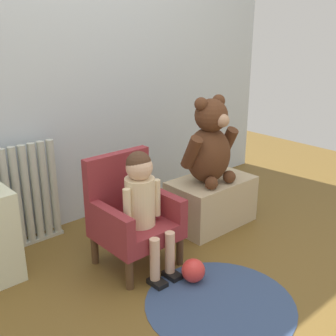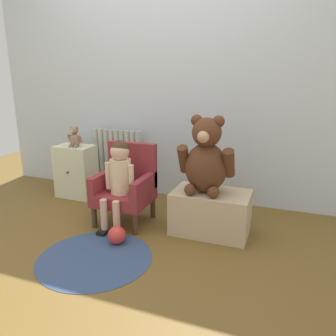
{
  "view_description": "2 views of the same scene",
  "coord_description": "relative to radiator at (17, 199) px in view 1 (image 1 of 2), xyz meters",
  "views": [
    {
      "loc": [
        -1.39,
        -1.27,
        1.38
      ],
      "look_at": [
        0.26,
        0.59,
        0.51
      ],
      "focal_mm": 45.0,
      "sensor_mm": 36.0,
      "label": 1
    },
    {
      "loc": [
        1.18,
        -1.76,
        1.19
      ],
      "look_at": [
        0.32,
        0.51,
        0.51
      ],
      "focal_mm": 35.0,
      "sensor_mm": 36.0,
      "label": 2
    }
  ],
  "objects": [
    {
      "name": "ground_plane",
      "position": [
        0.5,
        -1.16,
        -0.33
      ],
      "size": [
        6.0,
        6.0,
        0.0
      ],
      "primitive_type": "plane",
      "color": "brown"
    },
    {
      "name": "back_wall",
      "position": [
        0.5,
        0.12,
        0.87
      ],
      "size": [
        3.8,
        0.05,
        2.4
      ],
      "primitive_type": "cube",
      "color": "silver",
      "rests_on": "ground_plane"
    },
    {
      "name": "radiator",
      "position": [
        0.0,
        0.0,
        0.0
      ],
      "size": [
        0.56,
        0.05,
        0.67
      ],
      "color": "#B6BBAD",
      "rests_on": "ground_plane"
    },
    {
      "name": "child_armchair",
      "position": [
        0.43,
        -0.61,
        -0.02
      ],
      "size": [
        0.44,
        0.41,
        0.65
      ],
      "color": "maroon",
      "rests_on": "ground_plane"
    },
    {
      "name": "child_figure",
      "position": [
        0.43,
        -0.72,
        0.13
      ],
      "size": [
        0.25,
        0.35,
        0.71
      ],
      "color": "beige",
      "rests_on": "ground_plane"
    },
    {
      "name": "low_bench",
      "position": [
        1.15,
        -0.58,
        -0.16
      ],
      "size": [
        0.59,
        0.37,
        0.33
      ],
      "primitive_type": "cube",
      "color": "tan",
      "rests_on": "ground_plane"
    },
    {
      "name": "large_teddy_bear",
      "position": [
        1.1,
        -0.59,
        0.26
      ],
      "size": [
        0.43,
        0.3,
        0.59
      ],
      "color": "#512D1A",
      "rests_on": "low_bench"
    },
    {
      "name": "floor_rug",
      "position": [
        0.51,
        -1.24,
        -0.33
      ],
      "size": [
        0.78,
        0.78,
        0.01
      ],
      "primitive_type": "cylinder",
      "color": "#32466B",
      "rests_on": "ground_plane"
    },
    {
      "name": "toy_ball",
      "position": [
        0.55,
        -1.01,
        -0.26
      ],
      "size": [
        0.13,
        0.13,
        0.13
      ],
      "primitive_type": "sphere",
      "color": "red",
      "rests_on": "ground_plane"
    }
  ]
}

